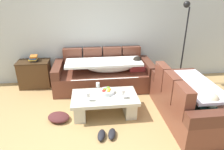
{
  "coord_description": "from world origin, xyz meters",
  "views": [
    {
      "loc": [
        -0.06,
        -2.71,
        2.2
      ],
      "look_at": [
        0.38,
        1.05,
        0.55
      ],
      "focal_mm": 32.26,
      "sensor_mm": 36.0,
      "label": 1
    }
  ],
  "objects_px": {
    "coffee_table": "(105,103)",
    "crumpled_garment": "(59,117)",
    "fruit_bowl": "(107,91)",
    "floor_lamp": "(183,40)",
    "wine_glass_far_back": "(98,85)",
    "book_stack_on_cabinet": "(34,58)",
    "wine_glass_near_left": "(88,95)",
    "couch_near_window": "(189,102)",
    "open_magazine": "(120,96)",
    "wine_glass_near_right": "(123,92)",
    "side_cabinet": "(35,74)",
    "couch_along_wall": "(105,74)",
    "pair_of_shoes": "(107,135)"
  },
  "relations": [
    {
      "from": "coffee_table",
      "to": "crumpled_garment",
      "type": "xyz_separation_m",
      "value": [
        -0.84,
        -0.11,
        -0.18
      ]
    },
    {
      "from": "fruit_bowl",
      "to": "floor_lamp",
      "type": "xyz_separation_m",
      "value": [
        1.83,
        0.95,
        0.69
      ]
    },
    {
      "from": "wine_glass_far_back",
      "to": "book_stack_on_cabinet",
      "type": "bearing_deg",
      "value": 141.41
    },
    {
      "from": "wine_glass_near_left",
      "to": "floor_lamp",
      "type": "relative_size",
      "value": 0.09
    },
    {
      "from": "couch_near_window",
      "to": "wine_glass_far_back",
      "type": "bearing_deg",
      "value": 71.76
    },
    {
      "from": "fruit_bowl",
      "to": "floor_lamp",
      "type": "height_order",
      "value": "floor_lamp"
    },
    {
      "from": "coffee_table",
      "to": "book_stack_on_cabinet",
      "type": "xyz_separation_m",
      "value": [
        -1.52,
        1.35,
        0.47
      ]
    },
    {
      "from": "open_magazine",
      "to": "floor_lamp",
      "type": "height_order",
      "value": "floor_lamp"
    },
    {
      "from": "coffee_table",
      "to": "wine_glass_far_back",
      "type": "relative_size",
      "value": 7.23
    },
    {
      "from": "floor_lamp",
      "to": "coffee_table",
      "type": "bearing_deg",
      "value": -151.03
    },
    {
      "from": "wine_glass_near_right",
      "to": "crumpled_garment",
      "type": "height_order",
      "value": "wine_glass_near_right"
    },
    {
      "from": "couch_near_window",
      "to": "wine_glass_near_left",
      "type": "xyz_separation_m",
      "value": [
        -1.78,
        0.16,
        0.16
      ]
    },
    {
      "from": "side_cabinet",
      "to": "crumpled_garment",
      "type": "distance_m",
      "value": 1.64
    },
    {
      "from": "coffee_table",
      "to": "open_magazine",
      "type": "xyz_separation_m",
      "value": [
        0.27,
        -0.05,
        0.15
      ]
    },
    {
      "from": "wine_glass_near_right",
      "to": "crumpled_garment",
      "type": "distance_m",
      "value": 1.24
    },
    {
      "from": "wine_glass_near_right",
      "to": "floor_lamp",
      "type": "height_order",
      "value": "floor_lamp"
    },
    {
      "from": "couch_along_wall",
      "to": "pair_of_shoes",
      "type": "height_order",
      "value": "couch_along_wall"
    },
    {
      "from": "crumpled_garment",
      "to": "side_cabinet",
      "type": "bearing_deg",
      "value": 115.72
    },
    {
      "from": "couch_along_wall",
      "to": "floor_lamp",
      "type": "bearing_deg",
      "value": -2.55
    },
    {
      "from": "open_magazine",
      "to": "crumpled_garment",
      "type": "height_order",
      "value": "open_magazine"
    },
    {
      "from": "couch_along_wall",
      "to": "couch_near_window",
      "type": "height_order",
      "value": "same"
    },
    {
      "from": "coffee_table",
      "to": "pair_of_shoes",
      "type": "relative_size",
      "value": 3.49
    },
    {
      "from": "couch_near_window",
      "to": "open_magazine",
      "type": "height_order",
      "value": "couch_near_window"
    },
    {
      "from": "coffee_table",
      "to": "wine_glass_near_left",
      "type": "distance_m",
      "value": 0.42
    },
    {
      "from": "couch_along_wall",
      "to": "book_stack_on_cabinet",
      "type": "distance_m",
      "value": 1.68
    },
    {
      "from": "couch_near_window",
      "to": "wine_glass_near_right",
      "type": "bearing_deg",
      "value": 81.23
    },
    {
      "from": "couch_near_window",
      "to": "pair_of_shoes",
      "type": "xyz_separation_m",
      "value": [
        -1.51,
        -0.36,
        -0.29
      ]
    },
    {
      "from": "couch_along_wall",
      "to": "book_stack_on_cabinet",
      "type": "relative_size",
      "value": 10.15
    },
    {
      "from": "couch_near_window",
      "to": "coffee_table",
      "type": "relative_size",
      "value": 1.43
    },
    {
      "from": "wine_glass_near_left",
      "to": "side_cabinet",
      "type": "bearing_deg",
      "value": 129.97
    },
    {
      "from": "pair_of_shoes",
      "to": "coffee_table",
      "type": "bearing_deg",
      "value": 87.72
    },
    {
      "from": "couch_along_wall",
      "to": "pair_of_shoes",
      "type": "xyz_separation_m",
      "value": [
        -0.13,
        -1.78,
        -0.29
      ]
    },
    {
      "from": "wine_glass_far_back",
      "to": "crumpled_garment",
      "type": "height_order",
      "value": "wine_glass_far_back"
    },
    {
      "from": "wine_glass_near_left",
      "to": "couch_near_window",
      "type": "bearing_deg",
      "value": -5.07
    },
    {
      "from": "coffee_table",
      "to": "pair_of_shoes",
      "type": "distance_m",
      "value": 0.69
    },
    {
      "from": "fruit_bowl",
      "to": "crumpled_garment",
      "type": "height_order",
      "value": "fruit_bowl"
    },
    {
      "from": "fruit_bowl",
      "to": "wine_glass_far_back",
      "type": "xyz_separation_m",
      "value": [
        -0.16,
        0.13,
        0.07
      ]
    },
    {
      "from": "side_cabinet",
      "to": "wine_glass_far_back",
      "type": "bearing_deg",
      "value": -37.95
    },
    {
      "from": "couch_along_wall",
      "to": "fruit_bowl",
      "type": "bearing_deg",
      "value": -92.76
    },
    {
      "from": "wine_glass_far_back",
      "to": "open_magazine",
      "type": "relative_size",
      "value": 0.59
    },
    {
      "from": "wine_glass_near_right",
      "to": "book_stack_on_cabinet",
      "type": "distance_m",
      "value": 2.36
    },
    {
      "from": "fruit_bowl",
      "to": "book_stack_on_cabinet",
      "type": "height_order",
      "value": "book_stack_on_cabinet"
    },
    {
      "from": "coffee_table",
      "to": "fruit_bowl",
      "type": "xyz_separation_m",
      "value": [
        0.05,
        0.09,
        0.18
      ]
    },
    {
      "from": "fruit_bowl",
      "to": "open_magazine",
      "type": "relative_size",
      "value": 1.0
    },
    {
      "from": "wine_glass_far_back",
      "to": "floor_lamp",
      "type": "bearing_deg",
      "value": 22.26
    },
    {
      "from": "couch_along_wall",
      "to": "book_stack_on_cabinet",
      "type": "height_order",
      "value": "couch_along_wall"
    },
    {
      "from": "wine_glass_near_right",
      "to": "open_magazine",
      "type": "bearing_deg",
      "value": 122.45
    },
    {
      "from": "fruit_bowl",
      "to": "coffee_table",
      "type": "bearing_deg",
      "value": -119.72
    },
    {
      "from": "coffee_table",
      "to": "wine_glass_near_right",
      "type": "bearing_deg",
      "value": -20.38
    },
    {
      "from": "side_cabinet",
      "to": "book_stack_on_cabinet",
      "type": "relative_size",
      "value": 3.24
    }
  ]
}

